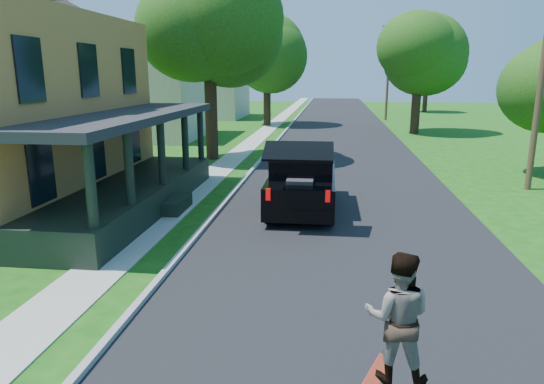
# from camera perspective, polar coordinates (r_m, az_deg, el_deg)

# --- Properties ---
(ground) EXTENTS (140.00, 140.00, 0.00)m
(ground) POSITION_cam_1_polar(r_m,az_deg,el_deg) (9.56, 9.51, -13.25)
(ground) COLOR #114C0F
(ground) RESTS_ON ground
(street) EXTENTS (8.00, 120.00, 0.02)m
(street) POSITION_cam_1_polar(r_m,az_deg,el_deg) (28.85, 8.03, 5.03)
(street) COLOR black
(street) RESTS_ON ground
(curb) EXTENTS (0.15, 120.00, 0.12)m
(curb) POSITION_cam_1_polar(r_m,az_deg,el_deg) (29.06, -0.01, 5.23)
(curb) COLOR #979792
(curb) RESTS_ON ground
(sidewalk) EXTENTS (1.30, 120.00, 0.03)m
(sidewalk) POSITION_cam_1_polar(r_m,az_deg,el_deg) (29.29, -3.03, 5.28)
(sidewalk) COLOR gray
(sidewalk) RESTS_ON ground
(front_walk) EXTENTS (6.50, 1.20, 0.03)m
(front_walk) POSITION_cam_1_polar(r_m,az_deg,el_deg) (17.63, -23.93, -1.61)
(front_walk) COLOR gray
(front_walk) RESTS_ON ground
(neighbor_house_mid) EXTENTS (12.78, 12.78, 8.30)m
(neighbor_house_mid) POSITION_cam_1_polar(r_m,az_deg,el_deg) (35.03, -15.10, 13.11)
(neighbor_house_mid) COLOR beige
(neighbor_house_mid) RESTS_ON ground
(neighbor_house_far) EXTENTS (12.78, 12.78, 8.30)m
(neighbor_house_far) POSITION_cam_1_polar(r_m,az_deg,el_deg) (50.23, -8.12, 13.49)
(neighbor_house_far) COLOR beige
(neighbor_house_far) RESTS_ON ground
(black_suv) EXTENTS (2.09, 5.35, 2.49)m
(black_suv) POSITION_cam_1_polar(r_m,az_deg,el_deg) (15.71, 3.62, 1.38)
(black_suv) COLOR black
(black_suv) RESTS_ON ground
(skateboarder) EXTENTS (0.91, 0.75, 1.69)m
(skateboarder) POSITION_cam_1_polar(r_m,az_deg,el_deg) (6.29, 14.59, -14.08)
(skateboarder) COLOR black
(skateboarder) RESTS_ON ground
(skateboard) EXTENTS (0.51, 0.56, 0.47)m
(skateboard) POSITION_cam_1_polar(r_m,az_deg,el_deg) (6.88, 11.79, -20.93)
(skateboard) COLOR red
(skateboard) RESTS_ON ground
(tree_left_mid) EXTENTS (7.08, 7.11, 10.07)m
(tree_left_mid) POSITION_cam_1_polar(r_m,az_deg,el_deg) (25.27, -7.52, 18.81)
(tree_left_mid) COLOR black
(tree_left_mid) RESTS_ON ground
(tree_left_far) EXTENTS (7.93, 7.67, 9.43)m
(tree_left_far) POSITION_cam_1_polar(r_m,az_deg,el_deg) (41.55, -0.67, 16.28)
(tree_left_far) COLOR black
(tree_left_far) RESTS_ON ground
(tree_right_mid) EXTENTS (7.93, 7.63, 9.58)m
(tree_right_mid) POSITION_cam_1_polar(r_m,az_deg,el_deg) (37.43, 16.93, 16.11)
(tree_right_mid) COLOR black
(tree_right_mid) RESTS_ON ground
(tree_right_far) EXTENTS (6.03, 5.76, 7.22)m
(tree_right_far) POSITION_cam_1_polar(r_m,az_deg,el_deg) (58.73, 17.76, 13.48)
(tree_right_far) COLOR black
(tree_right_far) RESTS_ON ground
(utility_pole_near) EXTENTS (1.40, 0.48, 7.68)m
(utility_pole_near) POSITION_cam_1_polar(r_m,az_deg,el_deg) (20.55, 29.08, 11.10)
(utility_pole_near) COLOR #4A3A22
(utility_pole_near) RESTS_ON ground
(utility_pole_far) EXTENTS (1.43, 0.24, 9.05)m
(utility_pole_far) POSITION_cam_1_polar(r_m,az_deg,el_deg) (47.74, 13.51, 13.81)
(utility_pole_far) COLOR #4A3A22
(utility_pole_far) RESTS_ON ground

